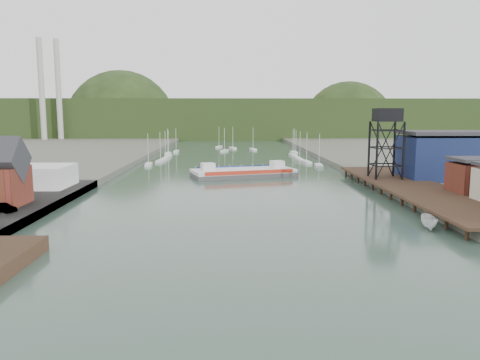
{
  "coord_description": "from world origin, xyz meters",
  "views": [
    {
      "loc": [
        -1.24,
        -48.81,
        17.07
      ],
      "look_at": [
        0.94,
        42.25,
        4.0
      ],
      "focal_mm": 35.0,
      "sensor_mm": 36.0,
      "label": 1
    }
  ],
  "objects": [
    {
      "name": "ground",
      "position": [
        0.0,
        0.0,
        0.0
      ],
      "size": [
        600.0,
        600.0,
        0.0
      ],
      "primitive_type": "plane",
      "color": "#294034",
      "rests_on": "ground"
    },
    {
      "name": "marina_sailboats",
      "position": [
        0.08,
        138.46,
        0.35
      ],
      "size": [
        57.71,
        92.65,
        0.9
      ],
      "color": "silver",
      "rests_on": "ground"
    },
    {
      "name": "white_shed",
      "position": [
        -44.0,
        50.0,
        3.85
      ],
      "size": [
        18.0,
        12.0,
        4.5
      ],
      "primitive_type": "cube",
      "color": "silver",
      "rests_on": "west_quay"
    },
    {
      "name": "blue_shed",
      "position": [
        50.0,
        60.0,
        7.06
      ],
      "size": [
        20.5,
        14.5,
        11.3
      ],
      "color": "#0C1A34",
      "rests_on": "east_land"
    },
    {
      "name": "smokestacks",
      "position": [
        -106.0,
        232.5,
        30.0
      ],
      "size": [
        11.2,
        8.2,
        60.0
      ],
      "color": "#B0B0AB",
      "rests_on": "ground"
    },
    {
      "name": "east_pier",
      "position": [
        37.0,
        45.0,
        1.9
      ],
      "size": [
        14.0,
        70.0,
        2.45
      ],
      "color": "black",
      "rests_on": "ground"
    },
    {
      "name": "motorboat",
      "position": [
        28.34,
        17.86,
        1.06
      ],
      "size": [
        3.28,
        5.83,
        2.12
      ],
      "primitive_type": "imported",
      "rotation": [
        0.0,
        0.0,
        -0.23
      ],
      "color": "silver",
      "rests_on": "ground"
    },
    {
      "name": "lift_tower",
      "position": [
        35.0,
        58.0,
        15.65
      ],
      "size": [
        6.5,
        6.5,
        16.0
      ],
      "color": "black",
      "rests_on": "east_pier"
    },
    {
      "name": "distant_hills",
      "position": [
        -3.98,
        301.35,
        10.38
      ],
      "size": [
        500.0,
        120.0,
        80.0
      ],
      "color": "black",
      "rests_on": "ground"
    },
    {
      "name": "chain_ferry",
      "position": [
        2.69,
        77.17,
        1.14
      ],
      "size": [
        29.49,
        18.39,
        3.96
      ],
      "rotation": [
        0.0,
        0.0,
        0.29
      ],
      "color": "#464648",
      "rests_on": "ground"
    },
    {
      "name": "car_west_b",
      "position": [
        -36.7,
        24.0,
        2.31
      ],
      "size": [
        4.56,
        2.9,
        1.42
      ],
      "primitive_type": "imported",
      "rotation": [
        0.0,
        0.0,
        1.22
      ],
      "color": "#999999",
      "rests_on": "west_quay"
    }
  ]
}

